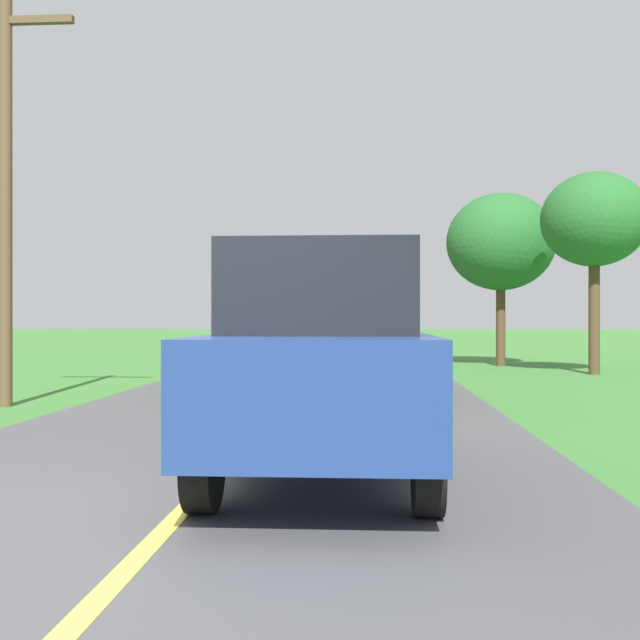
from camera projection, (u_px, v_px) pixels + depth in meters
ground_plane at (185, 520)px, 5.27m from camera, size 200.00×200.00×0.00m
road_surface at (185, 515)px, 5.27m from camera, size 6.40×120.00×0.08m
centre_line at (185, 509)px, 5.27m from camera, size 0.14×108.00×0.01m
banana_truck_near at (339, 316)px, 14.39m from camera, size 2.38×5.82×2.80m
banana_truck_far at (344, 318)px, 26.34m from camera, size 2.38×5.81×2.80m
utility_pole_roadside at (6, 182)px, 12.17m from camera, size 2.24×0.20×6.66m
roadside_tree_near_left at (594, 221)px, 19.24m from camera, size 2.69×2.69×5.19m
roadside_tree_mid_right at (501, 242)px, 22.74m from camera, size 3.27×3.27×5.23m
following_car at (324, 360)px, 6.35m from camera, size 1.74×4.10×1.92m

